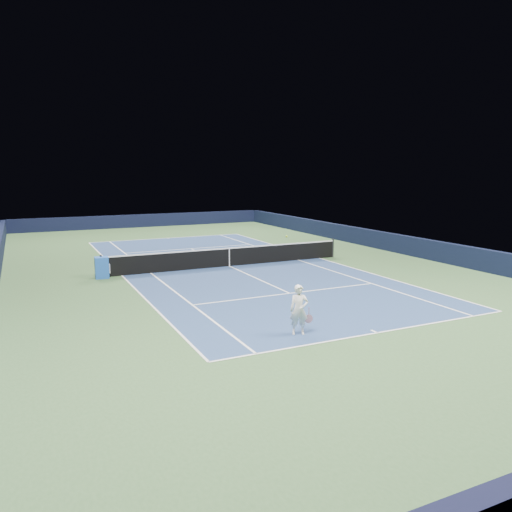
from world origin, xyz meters
name	(u,v)px	position (x,y,z in m)	size (l,w,h in m)	color
ground	(229,266)	(0.00, 0.00, 0.00)	(40.00, 40.00, 0.00)	#35562E
wall_far	(142,221)	(0.00, 19.82, 0.55)	(22.00, 0.35, 1.10)	black
wall_right	(394,243)	(10.82, 0.00, 0.55)	(0.35, 40.00, 1.10)	black
court_surface	(229,266)	(0.00, 0.00, 0.00)	(10.97, 23.77, 0.01)	navy
baseline_far	(167,238)	(0.00, 11.88, 0.01)	(10.97, 0.08, 0.00)	white
baseline_near	(377,333)	(0.00, -11.88, 0.01)	(10.97, 0.08, 0.00)	white
sideline_doubles_right	(319,258)	(5.49, 0.00, 0.01)	(0.08, 23.77, 0.00)	white
sideline_doubles_left	(122,276)	(-5.49, 0.00, 0.01)	(0.08, 23.77, 0.00)	white
sideline_singles_right	(298,260)	(4.12, 0.00, 0.01)	(0.08, 23.77, 0.00)	white
sideline_singles_left	(151,273)	(-4.12, 0.00, 0.01)	(0.08, 23.77, 0.00)	white
service_line_far	(191,249)	(0.00, 6.40, 0.01)	(8.23, 0.08, 0.00)	white
service_line_near	(290,293)	(0.00, -6.40, 0.01)	(8.23, 0.08, 0.00)	white
center_service_line	(229,266)	(0.00, 0.00, 0.01)	(0.08, 12.80, 0.00)	white
center_mark_far	(168,238)	(0.00, 11.73, 0.01)	(0.08, 0.30, 0.00)	white
center_mark_near	(374,331)	(0.00, -11.73, 0.01)	(0.08, 0.30, 0.00)	white
tennis_net	(229,257)	(0.00, 0.00, 0.50)	(12.90, 0.10, 1.07)	black
sponsor_cube	(102,268)	(-6.40, -0.12, 0.49)	(0.66, 0.59, 0.99)	blue
tennis_player	(299,310)	(-2.23, -10.94, 0.77)	(0.78, 1.31, 2.91)	white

